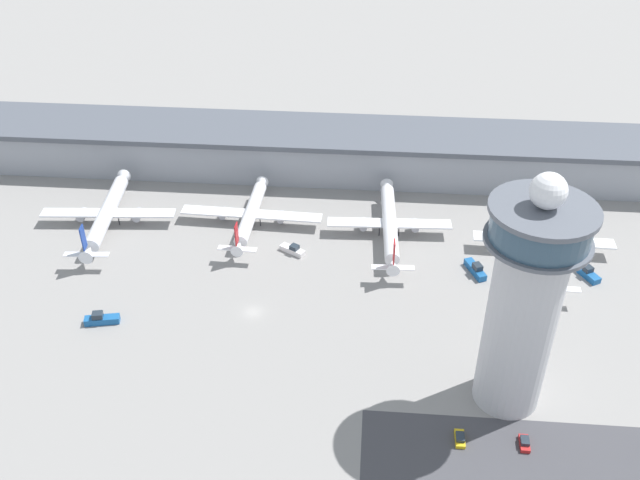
{
  "coord_description": "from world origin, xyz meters",
  "views": [
    {
      "loc": [
        26.69,
        -128.66,
        112.84
      ],
      "look_at": [
        15.02,
        13.92,
        12.36
      ],
      "focal_mm": 40.0,
      "sensor_mm": 36.0,
      "label": 1
    }
  ],
  "objects_px": {
    "airplane_gate_alpha": "(107,213)",
    "airplane_gate_delta": "(545,240)",
    "service_truck_water": "(589,274)",
    "car_red_hatchback": "(460,438)",
    "service_truck_fuel": "(476,269)",
    "airplane_gate_charlie": "(390,224)",
    "control_tower": "(525,299)",
    "service_truck_baggage": "(101,319)",
    "service_truck_catering": "(293,250)",
    "airplane_gate_bravo": "(251,214)",
    "car_black_suv": "(524,443)"
  },
  "relations": [
    {
      "from": "control_tower",
      "to": "airplane_gate_charlie",
      "type": "xyz_separation_m",
      "value": [
        -24.43,
        57.13,
        -22.26
      ]
    },
    {
      "from": "service_truck_water",
      "to": "airplane_gate_charlie",
      "type": "bearing_deg",
      "value": 164.08
    },
    {
      "from": "service_truck_catering",
      "to": "service_truck_fuel",
      "type": "height_order",
      "value": "service_truck_fuel"
    },
    {
      "from": "airplane_gate_delta",
      "to": "airplane_gate_alpha",
      "type": "bearing_deg",
      "value": 178.13
    },
    {
      "from": "airplane_gate_bravo",
      "to": "service_truck_catering",
      "type": "distance_m",
      "value": 18.17
    },
    {
      "from": "control_tower",
      "to": "airplane_gate_bravo",
      "type": "relative_size",
      "value": 1.33
    },
    {
      "from": "airplane_gate_alpha",
      "to": "car_red_hatchback",
      "type": "distance_m",
      "value": 115.85
    },
    {
      "from": "airplane_gate_bravo",
      "to": "service_truck_water",
      "type": "distance_m",
      "value": 91.53
    },
    {
      "from": "service_truck_fuel",
      "to": "airplane_gate_delta",
      "type": "bearing_deg",
      "value": 27.96
    },
    {
      "from": "airplane_gate_delta",
      "to": "service_truck_catering",
      "type": "bearing_deg",
      "value": -175.82
    },
    {
      "from": "airplane_gate_charlie",
      "to": "service_truck_fuel",
      "type": "height_order",
      "value": "airplane_gate_charlie"
    },
    {
      "from": "airplane_gate_alpha",
      "to": "service_truck_baggage",
      "type": "relative_size",
      "value": 5.11
    },
    {
      "from": "airplane_gate_alpha",
      "to": "airplane_gate_delta",
      "type": "relative_size",
      "value": 0.98
    },
    {
      "from": "service_truck_fuel",
      "to": "car_black_suv",
      "type": "height_order",
      "value": "service_truck_fuel"
    },
    {
      "from": "airplane_gate_bravo",
      "to": "car_red_hatchback",
      "type": "xyz_separation_m",
      "value": [
        53.04,
        -71.88,
        -3.27
      ]
    },
    {
      "from": "airplane_gate_delta",
      "to": "service_truck_water",
      "type": "distance_m",
      "value": 14.22
    },
    {
      "from": "control_tower",
      "to": "service_truck_water",
      "type": "height_order",
      "value": "control_tower"
    },
    {
      "from": "service_truck_baggage",
      "to": "car_black_suv",
      "type": "bearing_deg",
      "value": -16.66
    },
    {
      "from": "airplane_gate_alpha",
      "to": "service_truck_fuel",
      "type": "bearing_deg",
      "value": -7.76
    },
    {
      "from": "airplane_gate_alpha",
      "to": "service_truck_fuel",
      "type": "distance_m",
      "value": 102.5
    },
    {
      "from": "control_tower",
      "to": "service_truck_water",
      "type": "relative_size",
      "value": 7.84
    },
    {
      "from": "airplane_gate_charlie",
      "to": "service_truck_fuel",
      "type": "relative_size",
      "value": 4.97
    },
    {
      "from": "control_tower",
      "to": "airplane_gate_charlie",
      "type": "relative_size",
      "value": 1.25
    },
    {
      "from": "service_truck_water",
      "to": "car_black_suv",
      "type": "bearing_deg",
      "value": -113.84
    },
    {
      "from": "airplane_gate_delta",
      "to": "car_red_hatchback",
      "type": "height_order",
      "value": "airplane_gate_delta"
    },
    {
      "from": "service_truck_catering",
      "to": "airplane_gate_charlie",
      "type": "bearing_deg",
      "value": 21.08
    },
    {
      "from": "airplane_gate_charlie",
      "to": "car_red_hatchback",
      "type": "relative_size",
      "value": 9.84
    },
    {
      "from": "car_black_suv",
      "to": "airplane_gate_charlie",
      "type": "bearing_deg",
      "value": 110.83
    },
    {
      "from": "service_truck_fuel",
      "to": "service_truck_water",
      "type": "distance_m",
      "value": 28.69
    },
    {
      "from": "control_tower",
      "to": "service_truck_baggage",
      "type": "bearing_deg",
      "value": 170.46
    },
    {
      "from": "service_truck_water",
      "to": "control_tower",
      "type": "bearing_deg",
      "value": -121.96
    },
    {
      "from": "airplane_gate_alpha",
      "to": "airplane_gate_charlie",
      "type": "xyz_separation_m",
      "value": [
        79.2,
        1.11,
        0.03
      ]
    },
    {
      "from": "service_truck_baggage",
      "to": "service_truck_water",
      "type": "distance_m",
      "value": 121.62
    },
    {
      "from": "airplane_gate_alpha",
      "to": "airplane_gate_delta",
      "type": "height_order",
      "value": "airplane_gate_alpha"
    },
    {
      "from": "service_truck_catering",
      "to": "control_tower",
      "type": "bearing_deg",
      "value": -43.27
    },
    {
      "from": "airplane_gate_charlie",
      "to": "airplane_gate_delta",
      "type": "relative_size",
      "value": 0.99
    },
    {
      "from": "airplane_gate_charlie",
      "to": "airplane_gate_alpha",
      "type": "bearing_deg",
      "value": -179.2
    },
    {
      "from": "service_truck_water",
      "to": "car_red_hatchback",
      "type": "height_order",
      "value": "service_truck_water"
    },
    {
      "from": "airplane_gate_bravo",
      "to": "airplane_gate_delta",
      "type": "height_order",
      "value": "airplane_gate_delta"
    },
    {
      "from": "control_tower",
      "to": "airplane_gate_delta",
      "type": "bearing_deg",
      "value": 72.4
    },
    {
      "from": "control_tower",
      "to": "airplane_gate_alpha",
      "type": "bearing_deg",
      "value": 151.61
    },
    {
      "from": "service_truck_water",
      "to": "car_red_hatchback",
      "type": "relative_size",
      "value": 1.56
    },
    {
      "from": "airplane_gate_bravo",
      "to": "airplane_gate_delta",
      "type": "relative_size",
      "value": 0.92
    },
    {
      "from": "airplane_gate_delta",
      "to": "service_truck_baggage",
      "type": "xyz_separation_m",
      "value": [
        -108.51,
        -36.64,
        -3.28
      ]
    },
    {
      "from": "control_tower",
      "to": "service_truck_fuel",
      "type": "bearing_deg",
      "value": 92.87
    },
    {
      "from": "service_truck_fuel",
      "to": "car_red_hatchback",
      "type": "distance_m",
      "value": 55.36
    },
    {
      "from": "airplane_gate_alpha",
      "to": "service_truck_baggage",
      "type": "bearing_deg",
      "value": -73.97
    },
    {
      "from": "service_truck_water",
      "to": "service_truck_catering",
      "type": "bearing_deg",
      "value": 176.55
    },
    {
      "from": "service_truck_fuel",
      "to": "service_truck_baggage",
      "type": "height_order",
      "value": "service_truck_fuel"
    },
    {
      "from": "airplane_gate_charlie",
      "to": "service_truck_fuel",
      "type": "xyz_separation_m",
      "value": [
        22.32,
        -14.93,
        -3.05
      ]
    }
  ]
}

